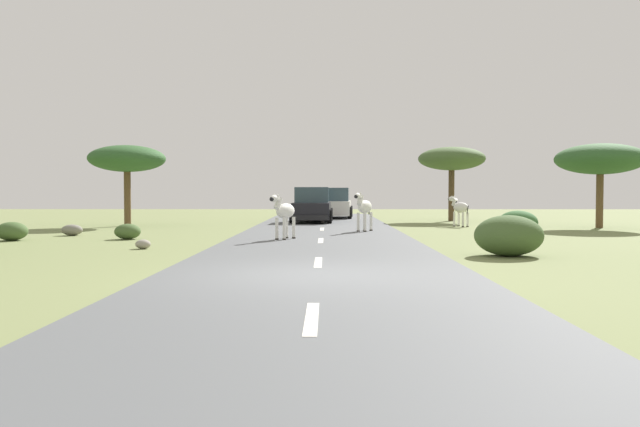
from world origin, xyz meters
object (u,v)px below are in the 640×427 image
object	(u,v)px
zebra_1	(284,212)
bush_0	(509,236)
tree_1	(600,159)
rock_3	(143,244)
tree_2	(452,159)
rock_1	(516,218)
bush_1	(12,231)
zebra_2	(460,208)
tree_5	(127,159)
rock_2	(72,230)
car_0	(335,204)
bush_3	(518,222)
zebra_0	(364,207)
car_1	(312,206)
bush_2	(128,232)

from	to	relation	value
zebra_1	bush_0	bearing A→B (deg)	164.74
zebra_1	tree_1	distance (m)	15.17
rock_3	tree_2	bearing A→B (deg)	54.79
rock_1	bush_1	bearing A→B (deg)	-150.19
rock_1	bush_0	bearing A→B (deg)	-107.23
zebra_2	tree_5	size ratio (longest dim) A/B	0.38
zebra_1	rock_3	bearing A→B (deg)	61.48
zebra_2	rock_1	distance (m)	4.45
rock_1	rock_2	world-z (taller)	rock_1
zebra_2	tree_2	distance (m)	5.97
car_0	bush_0	bearing A→B (deg)	-76.16
bush_1	tree_2	bearing A→B (deg)	39.26
tree_2	rock_1	xyz separation A→B (m)	(2.69, -2.56, -3.05)
bush_0	bush_3	bearing A→B (deg)	71.75
zebra_1	bush_3	distance (m)	9.08
bush_1	rock_2	distance (m)	2.53
car_0	bush_1	distance (m)	19.66
zebra_0	rock_1	distance (m)	10.66
zebra_2	rock_1	size ratio (longest dim) A/B	1.61
car_1	bush_3	xyz separation A→B (m)	(7.80, -8.19, -0.41)
bush_2	rock_3	xyz separation A→B (m)	(1.52, -3.47, -0.13)
bush_2	bush_3	distance (m)	13.90
bush_2	car_0	bearing A→B (deg)	66.26
car_0	tree_1	world-z (taller)	tree_1
tree_2	rock_3	bearing A→B (deg)	-125.21
tree_5	rock_2	world-z (taller)	tree_5
bush_2	rock_2	world-z (taller)	bush_2
tree_5	rock_3	world-z (taller)	tree_5
bush_2	rock_3	bearing A→B (deg)	-66.38
rock_2	rock_3	xyz separation A→B (m)	(4.06, -5.21, -0.07)
zebra_0	rock_1	bearing A→B (deg)	-114.69
bush_0	bush_1	world-z (taller)	bush_0
tree_1	rock_2	world-z (taller)	tree_1
zebra_2	rock_1	xyz separation A→B (m)	(3.37, 2.85, -0.59)
zebra_0	bush_1	world-z (taller)	zebra_0
tree_2	bush_2	world-z (taller)	tree_2
zebra_0	bush_0	size ratio (longest dim) A/B	0.93
zebra_0	rock_3	size ratio (longest dim) A/B	3.69
car_1	bush_1	world-z (taller)	car_1
zebra_0	car_1	xyz separation A→B (m)	(-2.15, 7.43, -0.12)
bush_1	bush_2	bearing A→B (deg)	9.42
tree_1	tree_5	world-z (taller)	tree_5
bush_1	rock_2	bearing A→B (deg)	66.72
zebra_0	bush_2	distance (m)	8.73
zebra_1	rock_2	size ratio (longest dim) A/B	1.98
zebra_1	car_1	xyz separation A→B (m)	(0.63, 11.52, -0.09)
zebra_0	tree_2	world-z (taller)	tree_2
bush_1	tree_5	bearing A→B (deg)	83.24
bush_1	tree_1	bearing A→B (deg)	18.39
bush_3	rock_3	world-z (taller)	bush_3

